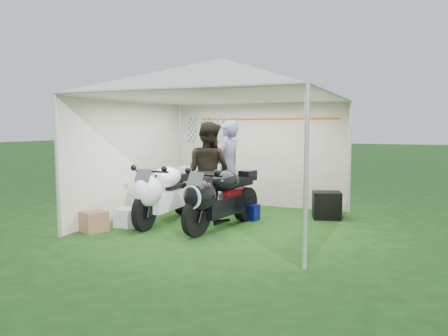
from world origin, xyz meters
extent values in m
plane|color=#184012|center=(0.00, 0.00, 0.00)|extent=(80.00, 80.00, 0.00)
cylinder|color=silver|center=(-2.00, -2.00, 1.15)|extent=(0.06, 0.06, 2.30)
cylinder|color=silver|center=(2.00, -2.00, 1.15)|extent=(0.06, 0.06, 2.30)
cylinder|color=silver|center=(-2.00, 2.00, 1.15)|extent=(0.06, 0.06, 2.30)
cylinder|color=silver|center=(2.00, 2.00, 1.15)|extent=(0.06, 0.06, 2.30)
cube|color=silver|center=(0.00, 2.00, 1.15)|extent=(4.00, 0.02, 2.30)
cube|color=silver|center=(-2.00, 0.00, 1.15)|extent=(0.02, 4.00, 2.30)
cube|color=silver|center=(2.00, 0.00, 1.15)|extent=(0.02, 4.00, 2.30)
pyramid|color=white|center=(0.00, 0.00, 2.65)|extent=(5.66, 5.66, 0.70)
cube|color=#99A5B7|center=(-1.65, 1.98, 1.85)|extent=(0.22, 0.02, 0.28)
cube|color=#99A5B7|center=(-1.30, 1.98, 1.85)|extent=(0.22, 0.02, 0.28)
cube|color=#99A5B7|center=(-0.95, 1.98, 1.85)|extent=(0.22, 0.01, 0.28)
cube|color=#99A5B7|center=(-0.60, 1.98, 1.85)|extent=(0.22, 0.01, 0.28)
cube|color=#99A5B7|center=(-1.65, 1.98, 1.55)|extent=(0.22, 0.02, 0.28)
cube|color=#99A5B7|center=(-1.30, 1.98, 1.55)|extent=(0.22, 0.01, 0.28)
cube|color=#99A5B7|center=(-0.95, 1.98, 1.55)|extent=(0.22, 0.02, 0.28)
cube|color=#99A5B7|center=(-0.60, 1.98, 1.55)|extent=(0.22, 0.01, 0.28)
cylinder|color=#D8590C|center=(0.20, 1.97, 1.95)|extent=(3.20, 0.02, 0.02)
cylinder|color=black|center=(-0.97, -1.10, 0.33)|extent=(0.13, 0.65, 0.65)
cylinder|color=black|center=(-1.03, 0.41, 0.33)|extent=(0.19, 0.66, 0.65)
cube|color=white|center=(-1.00, -0.40, 0.41)|extent=(0.41, 1.04, 0.33)
ellipsoid|color=white|center=(-0.98, -0.99, 0.67)|extent=(0.51, 0.67, 0.54)
ellipsoid|color=white|center=(-1.00, -0.29, 0.85)|extent=(0.50, 0.68, 0.38)
cube|color=black|center=(-1.02, 0.14, 0.78)|extent=(0.31, 0.66, 0.15)
cube|color=white|center=(-1.03, 0.50, 0.87)|extent=(0.25, 0.33, 0.20)
cube|color=black|center=(-1.01, 0.04, 0.60)|extent=(0.13, 0.60, 0.11)
cube|color=#3F474C|center=(-0.97, -1.12, 0.95)|extent=(0.27, 0.17, 0.23)
cylinder|color=black|center=(0.02, -1.10, 0.32)|extent=(0.23, 0.65, 0.64)
cylinder|color=black|center=(0.31, 0.37, 0.32)|extent=(0.28, 0.66, 0.64)
cube|color=black|center=(0.16, -0.42, 0.41)|extent=(0.55, 1.07, 0.32)
ellipsoid|color=black|center=(0.04, -1.00, 0.66)|extent=(0.60, 0.72, 0.54)
ellipsoid|color=black|center=(0.18, -0.31, 0.83)|extent=(0.59, 0.74, 0.38)
cube|color=black|center=(0.26, 0.11, 0.77)|extent=(0.40, 0.68, 0.15)
cube|color=black|center=(0.33, 0.45, 0.86)|extent=(0.29, 0.36, 0.19)
cube|color=#99070A|center=(0.24, 0.00, 0.59)|extent=(0.22, 0.60, 0.11)
cube|color=#3F474C|center=(0.02, -1.12, 0.94)|extent=(0.28, 0.20, 0.23)
cylinder|color=white|center=(0.00, -1.23, 0.66)|extent=(0.38, 0.10, 0.39)
cube|color=#131AB6|center=(0.33, 0.47, 0.15)|extent=(0.44, 0.32, 0.30)
imported|color=black|center=(-0.29, 0.02, 0.94)|extent=(1.04, 0.89, 1.87)
imported|color=slate|center=(-0.25, 0.85, 0.95)|extent=(0.61, 0.78, 1.90)
cube|color=black|center=(1.70, 1.16, 0.26)|extent=(0.63, 0.56, 0.52)
cube|color=silver|center=(-1.40, -0.91, 0.16)|extent=(0.54, 0.44, 0.32)
cube|color=#8D6343|center=(-1.75, -1.46, 0.17)|extent=(0.51, 0.51, 0.34)
camera|label=1|loc=(3.20, -7.28, 1.78)|focal=35.00mm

